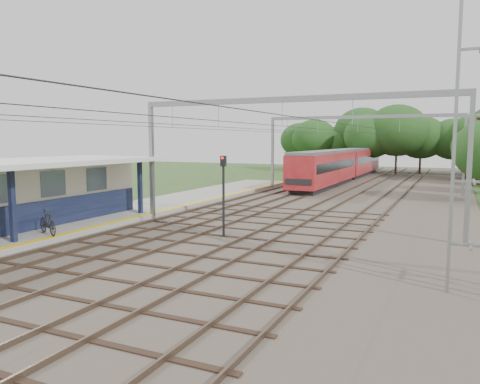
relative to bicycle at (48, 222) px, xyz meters
The scene contains 10 objects.
ballast_bed 24.30m from the bicycle, 66.20° to the left, with size 18.00×90.00×0.10m, color #473D33.
platform 6.49m from the bicycle, 105.30° to the left, with size 5.00×52.00×0.35m, color gray.
yellow_stripe 6.27m from the bicycle, 84.96° to the left, with size 0.45×52.00×0.01m, color yellow.
rail_tracks 23.40m from the bicycle, 71.82° to the left, with size 11.80×88.00×0.15m.
catenary_system 20.29m from the bicycle, 62.31° to the left, with size 17.22×88.00×7.00m.
lattice_pylon 18.51m from the bicycle, ahead, with size 1.30×1.30×12.00m.
tree_band 50.43m from the bicycle, 78.94° to the left, with size 31.72×30.88×8.82m.
bicycle is the anchor object (origin of this frame).
train 39.19m from the bicycle, 82.23° to the left, with size 2.77×34.47×3.65m.
signal_post 8.41m from the bicycle, 30.14° to the left, with size 0.30×0.27×4.03m.
Camera 1 is at (11.51, -8.01, 4.77)m, focal length 35.00 mm.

